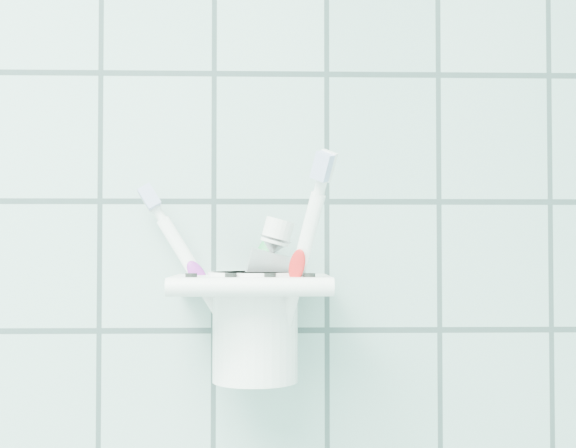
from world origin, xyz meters
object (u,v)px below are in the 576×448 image
(holder_bracket, at_px, (251,286))
(cup, at_px, (255,322))
(toothbrush_blue, at_px, (238,247))
(toothbrush_orange, at_px, (273,255))
(toothbrush_pink, at_px, (255,260))
(toothpaste_tube, at_px, (241,280))

(holder_bracket, relative_size, cup, 1.41)
(toothbrush_blue, bearing_deg, toothbrush_orange, 11.75)
(toothbrush_blue, bearing_deg, holder_bracket, -4.08)
(toothbrush_orange, bearing_deg, toothbrush_blue, -159.17)
(cup, height_order, toothbrush_pink, toothbrush_pink)
(toothbrush_orange, distance_m, toothpaste_tube, 0.04)
(cup, relative_size, toothbrush_blue, 0.45)
(toothbrush_orange, bearing_deg, toothpaste_tube, -170.98)
(holder_bracket, relative_size, toothpaste_tube, 0.93)
(toothbrush_pink, height_order, toothbrush_blue, toothbrush_blue)
(toothbrush_orange, bearing_deg, cup, -164.49)
(toothpaste_tube, bearing_deg, toothbrush_pink, -11.44)
(holder_bracket, bearing_deg, toothpaste_tube, 130.52)
(toothbrush_pink, bearing_deg, holder_bracket, -118.88)
(toothbrush_blue, xyz_separation_m, toothpaste_tube, (0.00, 0.01, -0.03))
(holder_bracket, xyz_separation_m, toothbrush_blue, (-0.01, 0.01, 0.03))
(toothbrush_orange, bearing_deg, holder_bracket, -148.71)
(toothbrush_orange, xyz_separation_m, toothpaste_tube, (-0.03, 0.01, -0.02))
(holder_bracket, distance_m, toothbrush_pink, 0.02)
(cup, distance_m, toothpaste_tube, 0.04)
(toothbrush_pink, bearing_deg, toothbrush_orange, -44.84)
(toothbrush_pink, xyz_separation_m, toothbrush_blue, (-0.01, -0.01, 0.01))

